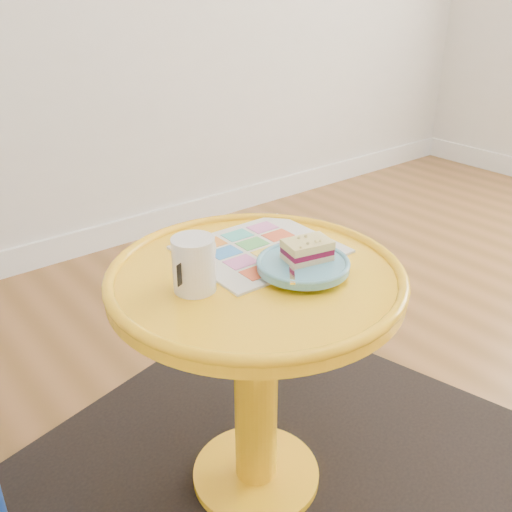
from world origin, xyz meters
TOP-DOWN VIEW (x-y plane):
  - room_walls at (-0.99, 0.99)m, footprint 4.00×4.00m
  - rug at (-0.79, 0.49)m, footprint 1.52×1.37m
  - side_table at (-0.79, 0.49)m, footprint 0.62×0.62m
  - newspaper at (-0.72, 0.57)m, footprint 0.33×0.28m
  - mug at (-0.92, 0.52)m, footprint 0.12×0.08m
  - plate at (-0.72, 0.43)m, footprint 0.19×0.19m
  - cake_slice at (-0.70, 0.44)m, footprint 0.11×0.08m
  - fork at (-0.75, 0.43)m, footprint 0.10×0.12m

SIDE VIEW (x-z plane):
  - rug at x=-0.79m, z-range 0.00..0.01m
  - room_walls at x=-0.99m, z-range -1.94..2.06m
  - side_table at x=-0.79m, z-range 0.13..0.72m
  - newspaper at x=-0.72m, z-range 0.59..0.59m
  - plate at x=-0.72m, z-range 0.60..0.62m
  - fork at x=-0.75m, z-range 0.62..0.62m
  - cake_slice at x=-0.70m, z-range 0.62..0.66m
  - mug at x=-0.92m, z-range 0.59..0.70m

